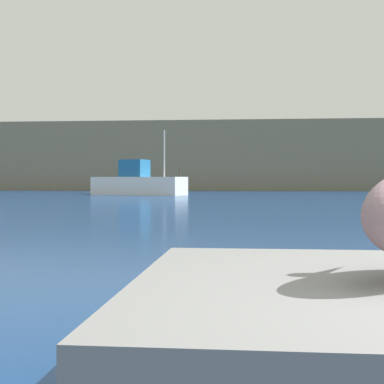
{
  "coord_description": "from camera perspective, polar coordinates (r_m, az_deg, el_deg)",
  "views": [
    {
      "loc": [
        -1.77,
        -2.75,
        1.27
      ],
      "look_at": [
        -3.94,
        18.4,
        0.78
      ],
      "focal_mm": 56.26,
      "sensor_mm": 36.0,
      "label": 1
    }
  ],
  "objects": [
    {
      "name": "hillside_backdrop",
      "position": [
        68.59,
        7.35,
        3.23
      ],
      "size": [
        140.0,
        16.7,
        7.14
      ],
      "primitive_type": "cube",
      "color": "#7F755B",
      "rests_on": "ground"
    },
    {
      "name": "fishing_boat_white",
      "position": [
        45.6,
        -5.12,
        0.84
      ],
      "size": [
        7.49,
        4.36,
        4.82
      ],
      "rotation": [
        0.0,
        0.0,
        -0.31
      ],
      "color": "white",
      "rests_on": "ground"
    }
  ]
}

